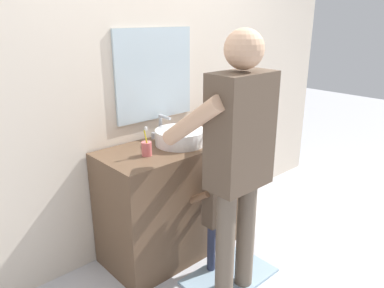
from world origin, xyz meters
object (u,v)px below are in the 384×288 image
(toothbrush_cup, at_px, (147,148))
(soap_bottle, at_px, (213,126))
(child_toddler, at_px, (216,208))
(adult_parent, at_px, (238,148))

(toothbrush_cup, height_order, soap_bottle, toothbrush_cup)
(soap_bottle, distance_m, child_toddler, 0.69)
(child_toddler, distance_m, adult_parent, 0.59)
(child_toddler, bearing_deg, adult_parent, -108.58)
(toothbrush_cup, relative_size, soap_bottle, 1.25)
(toothbrush_cup, distance_m, soap_bottle, 0.68)
(toothbrush_cup, xyz_separation_m, child_toddler, (0.32, -0.35, -0.43))
(child_toddler, xyz_separation_m, adult_parent, (-0.08, -0.24, 0.53))
(adult_parent, bearing_deg, soap_bottle, 55.44)
(child_toddler, relative_size, adult_parent, 0.49)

